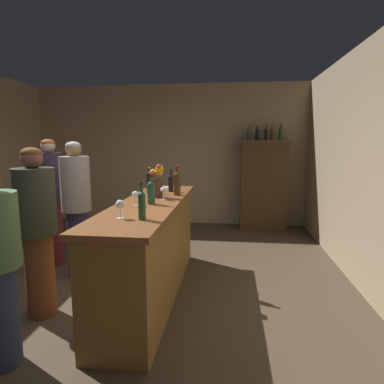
# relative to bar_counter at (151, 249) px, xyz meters

# --- Properties ---
(floor) EXTENTS (9.07, 9.07, 0.00)m
(floor) POSITION_rel_bar_counter_xyz_m (-0.42, -0.24, -0.52)
(floor) COLOR #4E3E2D
(floor) RESTS_ON ground
(wall_back) EXTENTS (5.57, 0.12, 2.79)m
(wall_back) POSITION_rel_bar_counter_xyz_m (-0.42, 3.31, 0.87)
(wall_back) COLOR tan
(wall_back) RESTS_ON ground
(bar_counter) EXTENTS (0.63, 2.54, 1.04)m
(bar_counter) POSITION_rel_bar_counter_xyz_m (0.00, 0.00, 0.00)
(bar_counter) COLOR brown
(bar_counter) RESTS_ON ground
(display_cabinet) EXTENTS (0.94, 0.46, 1.69)m
(display_cabinet) POSITION_rel_bar_counter_xyz_m (1.46, 2.99, 0.35)
(display_cabinet) COLOR #462F18
(display_cabinet) RESTS_ON ground
(wine_bottle_chardonnay) EXTENTS (0.08, 0.08, 0.35)m
(wine_bottle_chardonnay) POSITION_rel_bar_counter_xyz_m (0.21, 0.48, 0.67)
(wine_bottle_chardonnay) COLOR #422B12
(wine_bottle_chardonnay) RESTS_ON bar_counter
(wine_bottle_syrah) EXTENTS (0.08, 0.08, 0.30)m
(wine_bottle_syrah) POSITION_rel_bar_counter_xyz_m (0.05, -0.12, 0.65)
(wine_bottle_syrah) COLOR #274C33
(wine_bottle_syrah) RESTS_ON bar_counter
(wine_bottle_malbec) EXTENTS (0.07, 0.07, 0.29)m
(wine_bottle_malbec) POSITION_rel_bar_counter_xyz_m (0.09, 0.73, 0.64)
(wine_bottle_malbec) COLOR black
(wine_bottle_malbec) RESTS_ON bar_counter
(wine_bottle_pinot) EXTENTS (0.06, 0.06, 0.31)m
(wine_bottle_pinot) POSITION_rel_bar_counter_xyz_m (0.13, -0.77, 0.65)
(wine_bottle_pinot) COLOR #254827
(wine_bottle_pinot) RESTS_ON bar_counter
(wine_bottle_riesling) EXTENTS (0.08, 0.08, 0.32)m
(wine_bottle_riesling) POSITION_rel_bar_counter_xyz_m (-0.15, 0.58, 0.66)
(wine_bottle_riesling) COLOR black
(wine_bottle_riesling) RESTS_ON bar_counter
(wine_glass_front) EXTENTS (0.07, 0.07, 0.16)m
(wine_glass_front) POSITION_rel_bar_counter_xyz_m (-0.06, -0.75, 0.63)
(wine_glass_front) COLOR white
(wine_glass_front) RESTS_ON bar_counter
(wine_glass_mid) EXTENTS (0.07, 0.07, 0.14)m
(wine_glass_mid) POSITION_rel_bar_counter_xyz_m (0.11, 0.16, 0.62)
(wine_glass_mid) COLOR white
(wine_glass_mid) RESTS_ON bar_counter
(wine_glass_rear) EXTENTS (0.07, 0.07, 0.15)m
(wine_glass_rear) POSITION_rel_bar_counter_xyz_m (-0.08, -0.23, 0.63)
(wine_glass_rear) COLOR white
(wine_glass_rear) RESTS_ON bar_counter
(flower_arrangement) EXTENTS (0.17, 0.15, 0.38)m
(flower_arrangement) POSITION_rel_bar_counter_xyz_m (0.01, 0.30, 0.70)
(flower_arrangement) COLOR #442A1B
(flower_arrangement) RESTS_ON bar_counter
(cheese_plate) EXTENTS (0.18, 0.18, 0.01)m
(cheese_plate) POSITION_rel_bar_counter_xyz_m (-0.02, 1.05, 0.52)
(cheese_plate) COLOR white
(cheese_plate) RESTS_ON bar_counter
(display_bottle_left) EXTENTS (0.07, 0.07, 0.29)m
(display_bottle_left) POSITION_rel_bar_counter_xyz_m (1.16, 2.99, 1.29)
(display_bottle_left) COLOR #2E4935
(display_bottle_left) RESTS_ON display_cabinet
(display_bottle_midleft) EXTENTS (0.06, 0.06, 0.28)m
(display_bottle_midleft) POSITION_rel_bar_counter_xyz_m (1.31, 2.99, 1.29)
(display_bottle_midleft) COLOR black
(display_bottle_midleft) RESTS_ON display_cabinet
(display_bottle_center) EXTENTS (0.06, 0.06, 0.29)m
(display_bottle_center) POSITION_rel_bar_counter_xyz_m (1.48, 2.99, 1.28)
(display_bottle_center) COLOR black
(display_bottle_center) RESTS_ON display_cabinet
(display_bottle_midright) EXTENTS (0.06, 0.06, 0.30)m
(display_bottle_midright) POSITION_rel_bar_counter_xyz_m (1.58, 2.99, 1.29)
(display_bottle_midright) COLOR #4E3112
(display_bottle_midright) RESTS_ON display_cabinet
(display_bottle_right) EXTENTS (0.08, 0.08, 0.30)m
(display_bottle_right) POSITION_rel_bar_counter_xyz_m (1.75, 2.99, 1.30)
(display_bottle_right) COLOR #2F4C27
(display_bottle_right) RESTS_ON display_cabinet
(patron_near_entrance) EXTENTS (0.37, 0.37, 1.62)m
(patron_near_entrance) POSITION_rel_bar_counter_xyz_m (-0.96, -0.53, 0.36)
(patron_near_entrance) COLOR brown
(patron_near_entrance) RESTS_ON ground
(patron_by_cabinet) EXTENTS (0.34, 0.34, 1.70)m
(patron_by_cabinet) POSITION_rel_bar_counter_xyz_m (-1.54, 0.75, 0.41)
(patron_by_cabinet) COLOR maroon
(patron_by_cabinet) RESTS_ON ground
(patron_tall) EXTENTS (0.35, 0.35, 1.67)m
(patron_tall) POSITION_rel_bar_counter_xyz_m (-1.02, 0.39, 0.39)
(patron_tall) COLOR navy
(patron_tall) RESTS_ON ground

